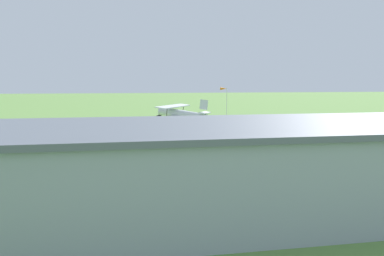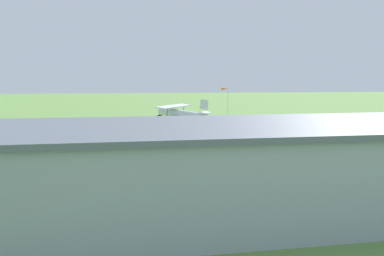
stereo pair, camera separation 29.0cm
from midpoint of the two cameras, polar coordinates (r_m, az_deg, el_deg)
ground_plane at (r=60.03m, az=-7.66°, el=-1.22°), size 400.00×400.00×0.00m
hangar at (r=25.49m, az=7.59°, el=-5.84°), size 39.92×13.22×5.83m
biplane at (r=52.89m, az=-1.83°, el=2.10°), size 7.73×7.59×3.86m
person_walking_on_apron at (r=45.89m, az=21.71°, el=-3.15°), size 0.43×0.43×1.70m
person_watching_takeoff at (r=43.30m, az=-25.24°, el=-4.04°), size 0.52×0.52×1.54m
person_near_hangar_door at (r=45.29m, az=22.79°, el=-3.33°), size 0.52×0.52×1.70m
person_by_parked_cars at (r=48.36m, az=18.82°, el=-2.56°), size 0.48×0.48×1.65m
person_beside_truck at (r=48.00m, az=21.53°, el=-2.82°), size 0.53×0.53×1.54m
windsock at (r=79.92m, az=4.63°, el=5.36°), size 1.41×0.60×7.13m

